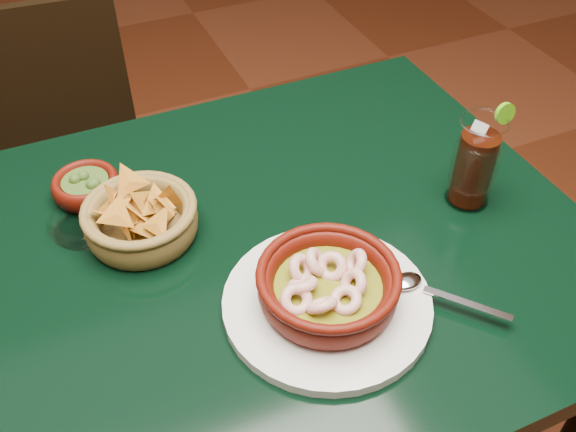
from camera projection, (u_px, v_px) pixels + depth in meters
name	position (u px, v px, depth m)	size (l,w,h in m)	color
dining_table	(201.00, 308.00, 1.00)	(1.20, 0.80, 0.75)	black
dining_chair	(71.00, 168.00, 1.56)	(0.41, 0.41, 0.83)	black
shrimp_plate	(328.00, 290.00, 0.85)	(0.35, 0.28, 0.08)	silver
chip_basket	(141.00, 219.00, 0.95)	(0.20, 0.20, 0.12)	olive
guacamole_ramekin	(86.00, 186.00, 1.03)	(0.13, 0.13, 0.04)	#460C05
cola_drink	(475.00, 163.00, 0.98)	(0.15, 0.15, 0.17)	white
glass_ashtray	(84.00, 223.00, 0.97)	(0.12, 0.12, 0.03)	white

